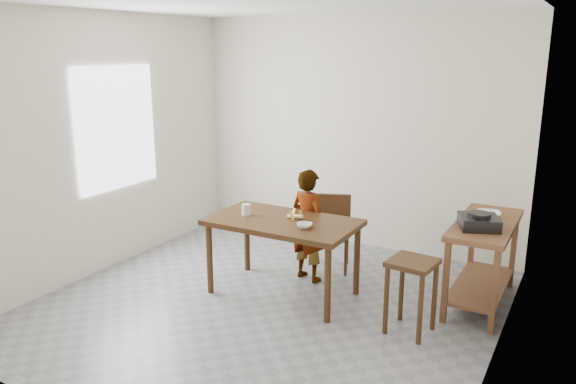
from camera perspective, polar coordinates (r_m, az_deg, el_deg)
The scene contains 16 objects.
floor at distance 5.36m, azimuth -2.12°, elevation -11.57°, with size 4.00×4.00×0.04m, color gray.
wall_back at distance 6.70m, azimuth 6.79°, elevation 5.94°, with size 4.00×0.04×2.70m, color silver.
wall_front at distance 3.41m, azimuth -20.20°, elevation -3.21°, with size 4.00×0.04×2.70m, color silver.
wall_left at distance 6.20m, azimuth -18.50°, elevation 4.60°, with size 0.04×4.00×2.70m, color silver.
wall_right at distance 4.26m, azimuth 21.66°, elevation 0.07°, with size 0.04×4.00×2.70m, color silver.
window_pane at distance 6.27m, azimuth -16.96°, elevation 6.23°, with size 0.02×1.10×1.30m, color white.
dining_table at distance 5.44m, azimuth -0.52°, elevation -6.62°, with size 1.40×0.80×0.75m, color #39220F, non-canonical shape.
prep_counter at distance 5.52m, azimuth 19.11°, elevation -6.85°, with size 0.50×1.20×0.80m, color brown, non-canonical shape.
child at distance 5.71m, azimuth 2.11°, elevation -3.40°, with size 0.43×0.28×1.16m, color white.
dining_chair at distance 6.03m, azimuth 4.43°, elevation -4.28°, with size 0.38×0.38×0.79m, color #39220F, non-canonical shape.
stool at distance 4.87m, azimuth 12.35°, elevation -10.31°, with size 0.36×0.36×0.64m, color #39220F, non-canonical shape.
glass_tumbler at distance 5.47m, azimuth -4.27°, elevation -1.79°, with size 0.09×0.09×0.11m, color silver.
small_bowl at distance 5.08m, azimuth 1.69°, elevation -3.43°, with size 0.14×0.14×0.05m, color white.
banana at distance 5.34m, azimuth 0.72°, elevation -2.43°, with size 0.17×0.12×0.06m, color #F7DA4F, non-canonical shape.
serving_bowl at distance 5.55m, azimuth 19.71°, elevation -2.15°, with size 0.22×0.22×0.06m, color white.
gas_burner at distance 5.18m, azimuth 18.83°, elevation -2.92°, with size 0.32×0.32×0.11m, color black.
Camera 1 is at (2.51, -4.11, 2.34)m, focal length 35.00 mm.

